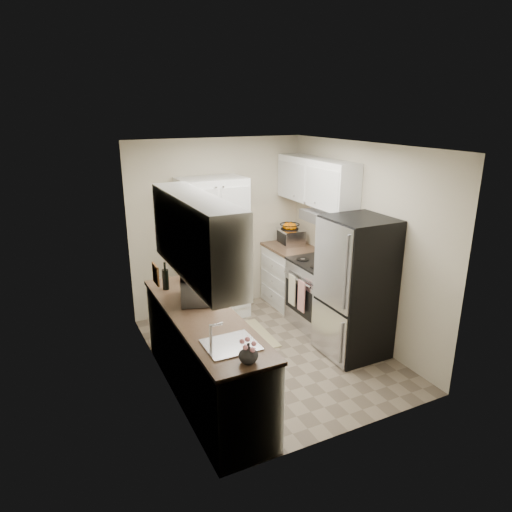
{
  "coord_description": "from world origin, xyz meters",
  "views": [
    {
      "loc": [
        -2.34,
        -4.4,
        2.88
      ],
      "look_at": [
        -0.11,
        0.15,
        1.23
      ],
      "focal_mm": 32.0,
      "sensor_mm": 36.0,
      "label": 1
    }
  ],
  "objects_px": {
    "pantry_cabinet": "(213,250)",
    "wine_bottle": "(165,277)",
    "electric_range": "(319,293)",
    "refrigerator": "(356,288)",
    "toaster_oven": "(291,237)",
    "microwave": "(197,287)"
  },
  "relations": [
    {
      "from": "refrigerator",
      "to": "toaster_oven",
      "type": "relative_size",
      "value": 4.24
    },
    {
      "from": "pantry_cabinet",
      "to": "toaster_oven",
      "type": "bearing_deg",
      "value": -0.32
    },
    {
      "from": "pantry_cabinet",
      "to": "refrigerator",
      "type": "distance_m",
      "value": 2.07
    },
    {
      "from": "refrigerator",
      "to": "toaster_oven",
      "type": "xyz_separation_m",
      "value": [
        0.1,
        1.72,
        0.19
      ]
    },
    {
      "from": "pantry_cabinet",
      "to": "electric_range",
      "type": "relative_size",
      "value": 1.77
    },
    {
      "from": "electric_range",
      "to": "wine_bottle",
      "type": "distance_m",
      "value": 2.2
    },
    {
      "from": "refrigerator",
      "to": "microwave",
      "type": "relative_size",
      "value": 3.24
    },
    {
      "from": "refrigerator",
      "to": "toaster_oven",
      "type": "height_order",
      "value": "refrigerator"
    },
    {
      "from": "refrigerator",
      "to": "electric_range",
      "type": "bearing_deg",
      "value": 87.52
    },
    {
      "from": "toaster_oven",
      "to": "wine_bottle",
      "type": "bearing_deg",
      "value": -151.36
    },
    {
      "from": "electric_range",
      "to": "toaster_oven",
      "type": "height_order",
      "value": "toaster_oven"
    },
    {
      "from": "pantry_cabinet",
      "to": "wine_bottle",
      "type": "bearing_deg",
      "value": -134.74
    },
    {
      "from": "refrigerator",
      "to": "wine_bottle",
      "type": "height_order",
      "value": "refrigerator"
    },
    {
      "from": "refrigerator",
      "to": "microwave",
      "type": "bearing_deg",
      "value": 169.4
    },
    {
      "from": "electric_range",
      "to": "refrigerator",
      "type": "xyz_separation_m",
      "value": [
        -0.03,
        -0.8,
        0.37
      ]
    },
    {
      "from": "wine_bottle",
      "to": "toaster_oven",
      "type": "distance_m",
      "value": 2.38
    },
    {
      "from": "electric_range",
      "to": "toaster_oven",
      "type": "relative_size",
      "value": 2.82
    },
    {
      "from": "microwave",
      "to": "toaster_oven",
      "type": "height_order",
      "value": "microwave"
    },
    {
      "from": "microwave",
      "to": "refrigerator",
      "type": "bearing_deg",
      "value": -83.91
    },
    {
      "from": "pantry_cabinet",
      "to": "microwave",
      "type": "height_order",
      "value": "pantry_cabinet"
    },
    {
      "from": "microwave",
      "to": "pantry_cabinet",
      "type": "bearing_deg",
      "value": -10.55
    },
    {
      "from": "pantry_cabinet",
      "to": "refrigerator",
      "type": "height_order",
      "value": "pantry_cabinet"
    }
  ]
}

